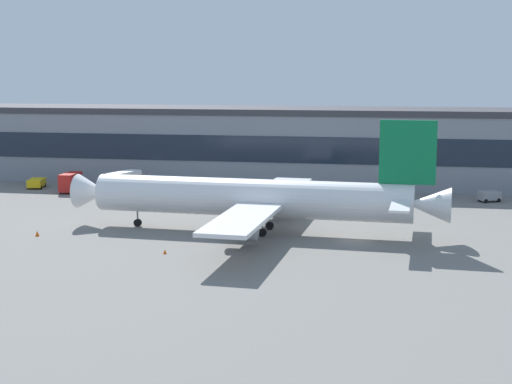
{
  "coord_description": "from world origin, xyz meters",
  "views": [
    {
      "loc": [
        4.84,
        -94.76,
        21.56
      ],
      "look_at": [
        -14.42,
        6.63,
        5.0
      ],
      "focal_mm": 51.47,
      "sensor_mm": 36.0,
      "label": 1
    }
  ],
  "objects": [
    {
      "name": "ground_plane",
      "position": [
        0.0,
        0.0,
        0.0
      ],
      "size": [
        600.0,
        600.0,
        0.0
      ],
      "primitive_type": "plane",
      "color": "slate"
    },
    {
      "name": "terminal_building",
      "position": [
        0.0,
        50.53,
        7.54
      ],
      "size": [
        189.59,
        19.39,
        15.04
      ],
      "color": "gray",
      "rests_on": "ground_plane"
    },
    {
      "name": "airliner",
      "position": [
        -13.52,
        2.59,
        4.83
      ],
      "size": [
        52.68,
        44.97,
        15.77
      ],
      "color": "white",
      "rests_on": "ground_plane"
    },
    {
      "name": "catering_truck",
      "position": [
        -43.39,
        30.04,
        2.29
      ],
      "size": [
        4.69,
        7.65,
        4.15
      ],
      "color": "white",
      "rests_on": "ground_plane"
    },
    {
      "name": "pushback_tractor",
      "position": [
        -62.57,
        34.06,
        1.05
      ],
      "size": [
        3.63,
        5.27,
        1.75
      ],
      "color": "yellow",
      "rests_on": "ground_plane"
    },
    {
      "name": "baggage_tug",
      "position": [
        21.06,
        34.27,
        1.09
      ],
      "size": [
        4.12,
        3.45,
        1.85
      ],
      "color": "gray",
      "rests_on": "ground_plane"
    },
    {
      "name": "stair_truck",
      "position": [
        -53.95,
        30.54,
        1.98
      ],
      "size": [
        2.69,
        6.11,
        3.55
      ],
      "color": "red",
      "rests_on": "ground_plane"
    },
    {
      "name": "traffic_cone_0",
      "position": [
        -42.25,
        -5.22,
        0.37
      ],
      "size": [
        0.59,
        0.59,
        0.74
      ],
      "primitive_type": "cone",
      "color": "#F2590C",
      "rests_on": "ground_plane"
    },
    {
      "name": "traffic_cone_1",
      "position": [
        -22.27,
        -11.51,
        0.28
      ],
      "size": [
        0.45,
        0.45,
        0.56
      ],
      "primitive_type": "cone",
      "color": "#F2590C",
      "rests_on": "ground_plane"
    }
  ]
}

